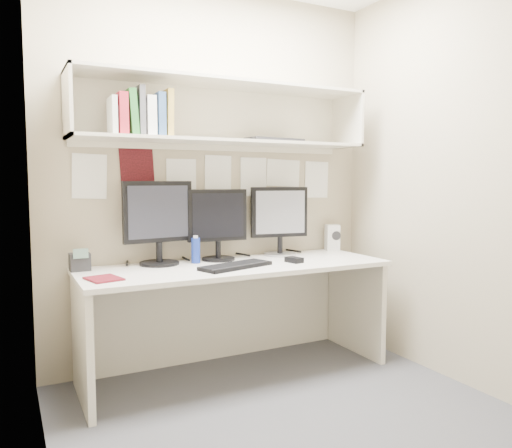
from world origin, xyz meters
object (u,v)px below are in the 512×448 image
monitor_right (279,219)px  monitor_left (158,220)px  monitor_center (218,222)px  speaker (332,238)px  desk_phone (80,262)px  maroon_notebook (104,279)px  keyboard (236,266)px  desk (236,319)px

monitor_right → monitor_left: bearing=-170.8°
monitor_center → speaker: (0.98, 0.03, -0.16)m
desk_phone → monitor_center: bearing=-1.6°
monitor_right → speaker: bearing=12.9°
maroon_notebook → desk_phone: desk_phone is taller
keyboard → maroon_notebook: keyboard is taller
monitor_center → monitor_right: bearing=4.0°
desk_phone → keyboard: bearing=-22.5°
desk → maroon_notebook: 0.95m
desk → keyboard: size_ratio=4.15×
desk_phone → desk: bearing=-14.8°
monitor_center → keyboard: (-0.02, -0.34, -0.25)m
monitor_center → maroon_notebook: size_ratio=2.43×
monitor_left → monitor_right: (0.90, 0.00, -0.02)m
speaker → monitor_right: bearing=-156.2°
desk → monitor_left: monitor_left is taller
desk → monitor_right: monitor_right is taller
desk → monitor_left: bearing=154.1°
monitor_left → desk_phone: bearing=174.0°
monitor_left → maroon_notebook: bearing=-145.9°
speaker → maroon_notebook: bearing=-148.0°
monitor_left → speaker: monitor_left is taller
monitor_center → speaker: size_ratio=2.42×
desk → desk_phone: size_ratio=14.22×
monitor_center → desk_phone: monitor_center is taller
speaker → maroon_notebook: 1.84m
keyboard → desk_phone: bearing=141.5°
monitor_left → maroon_notebook: size_ratio=2.71×
desk → monitor_right: size_ratio=4.03×
desk → monitor_right: (0.45, 0.22, 0.63)m
speaker → desk_phone: size_ratio=1.42×
desk → speaker: speaker is taller
keyboard → speaker: bearing=2.4°
monitor_left → maroon_notebook: monitor_left is taller
monitor_right → desk_phone: 1.40m
monitor_left → monitor_right: 0.90m
monitor_center → speaker: bearing=5.9°
desk → monitor_left: (-0.45, 0.22, 0.65)m
monitor_left → monitor_right: size_ratio=1.09×
monitor_center → desk_phone: bearing=-175.7°
speaker → maroon_notebook: size_ratio=1.00×
monitor_left → desk_phone: (-0.49, -0.00, -0.23)m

